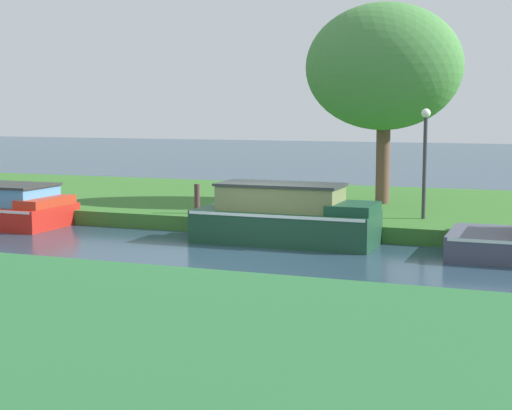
{
  "coord_description": "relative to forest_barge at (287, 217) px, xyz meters",
  "views": [
    {
      "loc": [
        6.39,
        -16.4,
        3.22
      ],
      "look_at": [
        -0.28,
        1.2,
        0.9
      ],
      "focal_mm": 54.68,
      "sensor_mm": 36.0,
      "label": 1
    }
  ],
  "objects": [
    {
      "name": "forest_barge",
      "position": [
        0.0,
        0.0,
        0.0
      ],
      "size": [
        4.38,
        1.72,
        1.46
      ],
      "color": "#1B422C",
      "rests_on": "ground_plane"
    },
    {
      "name": "willow_tree_left",
      "position": [
        1.17,
        5.34,
        3.8
      ],
      "size": [
        4.64,
        3.24,
        5.91
      ],
      "color": "brown",
      "rests_on": "riverbank_far"
    },
    {
      "name": "lamp_post",
      "position": [
        2.86,
        2.64,
        1.56
      ],
      "size": [
        0.24,
        0.24,
        2.84
      ],
      "color": "#333338",
      "rests_on": "riverbank_far"
    },
    {
      "name": "riverbank_far",
      "position": [
        -0.51,
        5.8,
        -0.43
      ],
      "size": [
        72.0,
        10.0,
        0.4
      ],
      "primitive_type": "cube",
      "color": "#346B29",
      "rests_on": "ground_plane"
    },
    {
      "name": "ground_plane",
      "position": [
        -0.51,
        -1.2,
        -0.63
      ],
      "size": [
        120.0,
        120.0,
        0.0
      ],
      "primitive_type": "plane",
      "color": "#253C4D"
    },
    {
      "name": "mooring_post_near",
      "position": [
        -3.06,
        1.49,
        0.17
      ],
      "size": [
        0.15,
        0.15,
        0.8
      ],
      "primitive_type": "cylinder",
      "color": "#492E30",
      "rests_on": "riverbank_far"
    },
    {
      "name": "mooring_post_far",
      "position": [
        -8.81,
        1.49,
        0.02
      ],
      "size": [
        0.16,
        0.16,
        0.52
      ],
      "primitive_type": "cylinder",
      "color": "#4D331E",
      "rests_on": "riverbank_far"
    }
  ]
}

